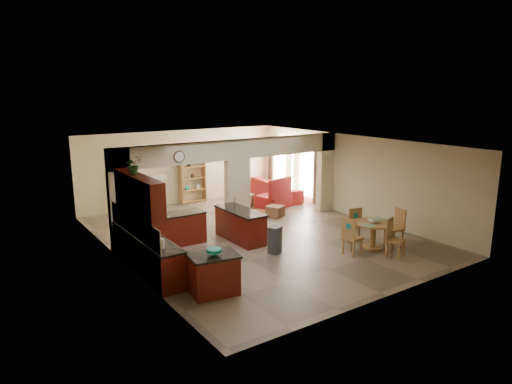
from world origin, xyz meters
TOP-DOWN VIEW (x-y plane):
  - floor at (0.00, 0.00)m, footprint 10.00×10.00m
  - ceiling at (0.00, 0.00)m, footprint 10.00×10.00m
  - wall_back at (0.00, 5.00)m, footprint 8.00×0.00m
  - wall_front at (0.00, -5.00)m, footprint 8.00×0.00m
  - wall_left at (-4.00, 0.00)m, footprint 0.00×10.00m
  - wall_right at (4.00, 0.00)m, footprint 0.00×10.00m
  - partition_left_pier at (-3.70, 1.00)m, footprint 0.60×0.25m
  - partition_center_pier at (0.00, 1.00)m, footprint 0.80×0.25m
  - partition_right_pier at (3.70, 1.00)m, footprint 0.60×0.25m
  - partition_header at (0.00, 1.00)m, footprint 8.00×0.25m
  - kitchen_counter at (-3.26, -0.25)m, footprint 2.52×3.29m
  - upper_cabinets at (-3.82, -0.80)m, footprint 0.35×2.40m
  - peninsula at (-0.60, -0.11)m, footprint 0.70×1.85m
  - wall_clock at (-2.00, 0.85)m, footprint 0.34×0.03m
  - rug at (1.20, 2.10)m, footprint 1.60×1.30m
  - fireplace at (-1.60, 4.83)m, footprint 1.60×0.35m
  - shelving_unit at (0.35, 4.82)m, footprint 1.00×0.32m
  - window_a at (3.97, 2.30)m, footprint 0.02×0.90m
  - window_b at (3.97, 4.00)m, footprint 0.02×0.90m
  - glazed_door at (3.97, 3.15)m, footprint 0.02×0.70m
  - drape_a_left at (3.93, 1.70)m, footprint 0.10×0.28m
  - drape_a_right at (3.93, 2.90)m, footprint 0.10×0.28m
  - drape_b_left at (3.93, 3.40)m, footprint 0.10×0.28m
  - drape_b_right at (3.93, 4.60)m, footprint 0.10×0.28m
  - ceiling_fan at (1.50, 3.00)m, footprint 1.00×1.00m
  - kitchen_island at (-2.98, -2.81)m, footprint 1.13×0.89m
  - teal_bowl at (-2.99, -2.85)m, footprint 0.31×0.31m
  - trash_can at (-0.42, -1.54)m, footprint 0.40×0.38m
  - dining_table at (2.02, -2.77)m, footprint 1.10×1.10m
  - fruit_bowl at (1.95, -2.81)m, footprint 0.27×0.27m
  - sofa at (3.30, 3.49)m, footprint 2.78×1.32m
  - chaise at (2.50, 2.44)m, footprint 1.34×1.19m
  - armchair at (1.03, 2.41)m, footprint 1.04×1.05m
  - ottoman at (1.75, 1.35)m, footprint 0.69×0.69m
  - plant at (-3.82, -0.58)m, footprint 0.45×0.42m
  - chair_north at (1.98, -2.04)m, footprint 0.51×0.51m
  - chair_east at (2.87, -2.88)m, footprint 0.48×0.48m
  - chair_south at (1.98, -3.47)m, footprint 0.53×0.53m
  - chair_west at (1.15, -2.78)m, footprint 0.47×0.47m

SIDE VIEW (x-z plane):
  - floor at x=0.00m, z-range 0.00..0.00m
  - rug at x=1.20m, z-range 0.00..0.01m
  - ottoman at x=1.75m, z-range 0.00..0.38m
  - chaise at x=2.50m, z-range 0.00..0.46m
  - trash_can at x=-0.42m, z-range 0.00..0.68m
  - armchair at x=1.03m, z-range 0.00..0.69m
  - sofa at x=3.30m, z-range 0.00..0.78m
  - kitchen_island at x=-2.98m, z-range 0.00..0.89m
  - peninsula at x=-0.60m, z-range 0.00..0.91m
  - kitchen_counter at x=-3.26m, z-range -0.27..1.20m
  - dining_table at x=2.02m, z-range 0.13..0.88m
  - chair_north at x=1.98m, z-range 0.04..1.07m
  - chair_east at x=2.87m, z-range 0.04..1.07m
  - chair_south at x=1.98m, z-range 0.04..1.07m
  - chair_west at x=1.15m, z-range 0.04..1.07m
  - fireplace at x=-1.60m, z-range 0.01..1.21m
  - fruit_bowl at x=1.95m, z-range 0.75..0.90m
  - shelving_unit at x=0.35m, z-range 0.00..1.80m
  - teal_bowl at x=-2.99m, z-range 0.89..1.03m
  - glazed_door at x=3.97m, z-range 0.00..2.10m
  - partition_center_pier at x=0.00m, z-range 0.00..2.20m
  - drape_a_left at x=3.93m, z-range 0.05..2.35m
  - drape_a_right at x=3.93m, z-range 0.05..2.35m
  - drape_b_left at x=3.93m, z-range 0.05..2.35m
  - drape_b_right at x=3.93m, z-range 0.05..2.35m
  - window_a at x=3.97m, z-range 0.25..2.15m
  - window_b at x=3.97m, z-range 0.25..2.15m
  - partition_left_pier at x=-3.70m, z-range 0.00..2.80m
  - partition_right_pier at x=3.70m, z-range 0.00..2.80m
  - wall_back at x=0.00m, z-range -2.60..5.40m
  - wall_front at x=0.00m, z-range -2.60..5.40m
  - wall_left at x=-4.00m, z-range -3.60..6.40m
  - wall_right at x=4.00m, z-range -3.60..6.40m
  - upper_cabinets at x=-3.82m, z-range 1.47..2.37m
  - wall_clock at x=-2.00m, z-range 2.28..2.62m
  - partition_header at x=0.00m, z-range 2.20..2.80m
  - ceiling_fan at x=1.50m, z-range 2.51..2.61m
  - plant at x=-3.82m, z-range 2.37..2.79m
  - ceiling at x=0.00m, z-range 2.80..2.80m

